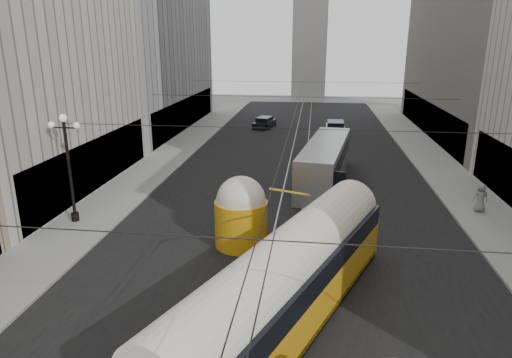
# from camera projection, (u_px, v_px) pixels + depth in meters

# --- Properties ---
(road) EXTENTS (20.00, 85.00, 0.02)m
(road) POSITION_uv_depth(u_px,v_px,m) (297.00, 166.00, 39.43)
(road) COLOR black
(road) RESTS_ON ground
(sidewalk_left) EXTENTS (4.00, 72.00, 0.15)m
(sidewalk_left) POSITION_uv_depth(u_px,v_px,m) (175.00, 152.00, 44.18)
(sidewalk_left) COLOR gray
(sidewalk_left) RESTS_ON ground
(sidewalk_right) EXTENTS (4.00, 72.00, 0.15)m
(sidewalk_right) POSITION_uv_depth(u_px,v_px,m) (432.00, 160.00, 41.26)
(sidewalk_right) COLOR gray
(sidewalk_right) RESTS_ON ground
(rail_left) EXTENTS (0.12, 85.00, 0.04)m
(rail_left) POSITION_uv_depth(u_px,v_px,m) (289.00, 166.00, 39.52)
(rail_left) COLOR gray
(rail_left) RESTS_ON ground
(rail_right) EXTENTS (0.12, 85.00, 0.04)m
(rail_right) POSITION_uv_depth(u_px,v_px,m) (306.00, 166.00, 39.34)
(rail_right) COLOR gray
(rail_right) RESTS_ON ground
(building_left_far) EXTENTS (12.60, 28.60, 28.60)m
(building_left_far) POSITION_uv_depth(u_px,v_px,m) (132.00, 5.00, 52.38)
(building_left_far) COLOR #999999
(building_left_far) RESTS_ON ground
(distant_tower) EXTENTS (6.00, 6.00, 31.36)m
(distant_tower) POSITION_uv_depth(u_px,v_px,m) (311.00, 13.00, 80.11)
(distant_tower) COLOR #B2AFA8
(distant_tower) RESTS_ON ground
(lamppost_left_mid) EXTENTS (1.86, 0.44, 6.37)m
(lamppost_left_mid) POSITION_uv_depth(u_px,v_px,m) (69.00, 162.00, 26.11)
(lamppost_left_mid) COLOR black
(lamppost_left_mid) RESTS_ON sidewalk_left
(catenary) EXTENTS (25.00, 72.00, 0.23)m
(catenary) POSITION_uv_depth(u_px,v_px,m) (300.00, 99.00, 36.74)
(catenary) COLOR black
(catenary) RESTS_ON ground
(streetcar) EXTENTS (8.42, 16.43, 3.85)m
(streetcar) POSITION_uv_depth(u_px,v_px,m) (287.00, 281.00, 16.93)
(streetcar) COLOR orange
(streetcar) RESTS_ON ground
(city_bus) EXTENTS (4.36, 12.65, 3.14)m
(city_bus) POSITION_uv_depth(u_px,v_px,m) (325.00, 161.00, 34.40)
(city_bus) COLOR #AAACB0
(city_bus) RESTS_ON ground
(sedan_white_far) EXTENTS (2.12, 5.04, 1.59)m
(sedan_white_far) POSITION_uv_depth(u_px,v_px,m) (335.00, 129.00, 52.18)
(sedan_white_far) COLOR silver
(sedan_white_far) RESTS_ON ground
(sedan_dark_far) EXTENTS (2.66, 4.47, 1.32)m
(sedan_dark_far) POSITION_uv_depth(u_px,v_px,m) (264.00, 123.00, 56.60)
(sedan_dark_far) COLOR black
(sedan_dark_far) RESTS_ON ground
(pedestrian_sidewalk_right) EXTENTS (0.91, 0.58, 1.83)m
(pedestrian_sidewalk_right) POSITION_uv_depth(u_px,v_px,m) (481.00, 198.00, 28.34)
(pedestrian_sidewalk_right) COLOR slate
(pedestrian_sidewalk_right) RESTS_ON sidewalk_right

